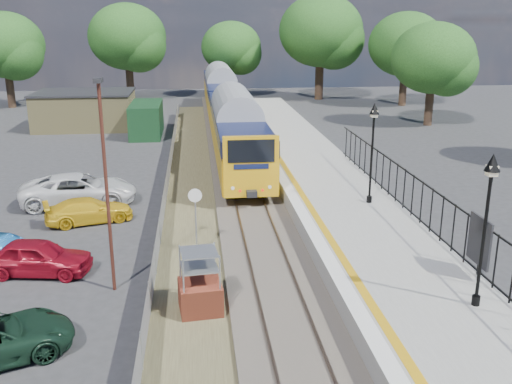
{
  "coord_description": "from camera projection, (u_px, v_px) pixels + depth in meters",
  "views": [
    {
      "loc": [
        -2.6,
        -18.41,
        9.0
      ],
      "look_at": [
        -0.12,
        4.58,
        2.0
      ],
      "focal_mm": 40.0,
      "sensor_mm": 36.0,
      "label": 1
    }
  ],
  "objects": [
    {
      "name": "speed_sign",
      "position": [
        195.0,
        210.0,
        22.37
      ],
      "size": [
        0.55,
        0.1,
        2.72
      ],
      "rotation": [
        0.0,
        0.0,
        0.01
      ],
      "color": "#999EA3",
      "rests_on": "ground"
    },
    {
      "name": "outbuilding",
      "position": [
        97.0,
        111.0,
        48.53
      ],
      "size": [
        10.8,
        10.1,
        3.12
      ],
      "color": "#988B56",
      "rests_on": "ground"
    },
    {
      "name": "brick_plinth",
      "position": [
        200.0,
        283.0,
        18.02
      ],
      "size": [
        1.46,
        1.46,
        2.13
      ],
      "rotation": [
        0.0,
        0.0,
        0.11
      ],
      "color": "#963D26",
      "rests_on": "ground"
    },
    {
      "name": "carpark_lamp",
      "position": [
        106.0,
        175.0,
        18.65
      ],
      "size": [
        0.25,
        0.5,
        7.27
      ],
      "color": "#462017",
      "rests_on": "ground"
    },
    {
      "name": "car_yellow",
      "position": [
        89.0,
        210.0,
        26.28
      ],
      "size": [
        4.24,
        2.7,
        1.14
      ],
      "primitive_type": "imported",
      "rotation": [
        0.0,
        0.0,
        1.87
      ],
      "color": "gold",
      "rests_on": "ground"
    },
    {
      "name": "palisade_fence",
      "position": [
        429.0,
        208.0,
        22.66
      ],
      "size": [
        0.12,
        26.0,
        2.0
      ],
      "color": "black",
      "rests_on": "platform"
    },
    {
      "name": "wire_fence",
      "position": [
        168.0,
        180.0,
        31.21
      ],
      "size": [
        0.06,
        52.0,
        1.2
      ],
      "color": "#999EA3",
      "rests_on": "ground"
    },
    {
      "name": "platform_edge",
      "position": [
        294.0,
        192.0,
        27.96
      ],
      "size": [
        0.9,
        70.0,
        0.01
      ],
      "color": "silver",
      "rests_on": "platform"
    },
    {
      "name": "platform",
      "position": [
        335.0,
        199.0,
        28.31
      ],
      "size": [
        5.0,
        70.0,
        0.9
      ],
      "primitive_type": "cube",
      "color": "gray",
      "rests_on": "ground"
    },
    {
      "name": "tree_line",
      "position": [
        232.0,
        44.0,
        58.59
      ],
      "size": [
        56.8,
        43.8,
        11.88
      ],
      "color": "#332319",
      "rests_on": "ground"
    },
    {
      "name": "car_white",
      "position": [
        79.0,
        190.0,
        28.73
      ],
      "size": [
        5.89,
        3.18,
        1.57
      ],
      "primitive_type": "imported",
      "rotation": [
        0.0,
        0.0,
        1.68
      ],
      "color": "white",
      "rests_on": "ground"
    },
    {
      "name": "car_red",
      "position": [
        37.0,
        257.0,
        20.87
      ],
      "size": [
        4.1,
        2.14,
        1.33
      ],
      "primitive_type": "imported",
      "rotation": [
        0.0,
        0.0,
        1.42
      ],
      "color": "maroon",
      "rests_on": "ground"
    },
    {
      "name": "train",
      "position": [
        226.0,
        105.0,
        46.67
      ],
      "size": [
        2.82,
        40.83,
        3.51
      ],
      "color": "gold",
      "rests_on": "ground"
    },
    {
      "name": "victorian_lamp_north",
      "position": [
        373.0,
        130.0,
        25.4
      ],
      "size": [
        0.44,
        0.44,
        4.6
      ],
      "color": "black",
      "rests_on": "platform"
    },
    {
      "name": "track_bed",
      "position": [
        239.0,
        199.0,
        29.52
      ],
      "size": [
        5.9,
        80.0,
        0.29
      ],
      "color": "#473F38",
      "rests_on": "ground"
    },
    {
      "name": "ground",
      "position": [
        273.0,
        282.0,
        20.39
      ],
      "size": [
        120.0,
        120.0,
        0.0
      ],
      "primitive_type": "plane",
      "color": "#2D2D30",
      "rests_on": "ground"
    },
    {
      "name": "car_blue",
      "position": [
        4.0,
        254.0,
        21.33
      ],
      "size": [
        3.85,
        2.26,
        1.2
      ],
      "primitive_type": "imported",
      "rotation": [
        0.0,
        0.0,
        1.28
      ],
      "color": "#1B60A7",
      "rests_on": "ground"
    },
    {
      "name": "victorian_lamp_south",
      "position": [
        489.0,
        195.0,
        15.9
      ],
      "size": [
        0.44,
        0.44,
        4.6
      ],
      "color": "black",
      "rests_on": "platform"
    }
  ]
}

